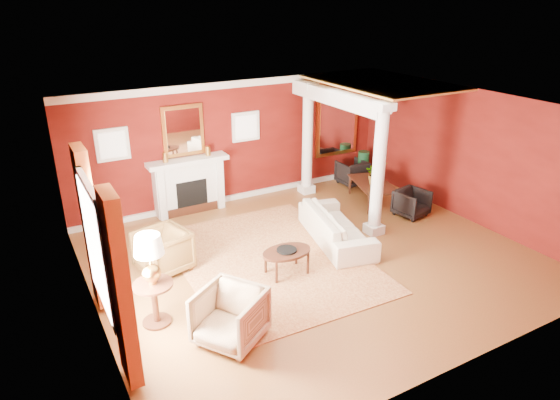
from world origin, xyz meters
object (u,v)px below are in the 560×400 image
armchair_stripe (230,314)px  sofa (337,221)px  coffee_table (287,253)px  dining_table (374,187)px  side_table (151,265)px  armchair_leopard (162,249)px

armchair_stripe → sofa: bearing=86.5°
coffee_table → dining_table: size_ratio=0.64×
side_table → armchair_stripe: bearing=-49.0°
sofa → dining_table: bearing=-44.6°
side_table → armchair_leopard: bearing=68.7°
sofa → dining_table: size_ratio=1.57×
armchair_stripe → dining_table: 6.03m
armchair_leopard → coffee_table: (1.91, -1.21, -0.01)m
armchair_leopard → dining_table: (5.42, 0.67, -0.04)m
armchair_leopard → dining_table: size_ratio=0.61×
armchair_leopard → side_table: (-0.58, -1.48, 0.58)m
armchair_stripe → side_table: bearing=-172.6°
armchair_leopard → armchair_stripe: 2.45m
dining_table → armchair_stripe: bearing=138.3°
coffee_table → side_table: side_table is taller
dining_table → coffee_table: bearing=135.4°
coffee_table → armchair_leopard: bearing=147.8°
armchair_leopard → dining_table: bearing=83.2°
coffee_table → dining_table: bearing=28.1°
armchair_stripe → coffee_table: size_ratio=0.98×
armchair_leopard → armchair_stripe: (0.25, -2.44, 0.02)m
sofa → side_table: 4.17m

